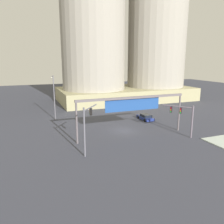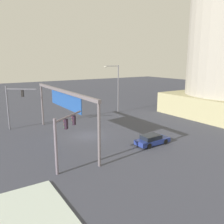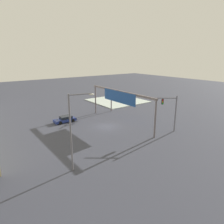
# 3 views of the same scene
# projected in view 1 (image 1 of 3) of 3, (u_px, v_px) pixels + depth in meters

# --- Properties ---
(ground_plane) EXTENTS (169.51, 169.51, 0.00)m
(ground_plane) POSITION_uv_depth(u_px,v_px,m) (124.00, 131.00, 39.65)
(ground_plane) COLOR #383A47
(traffic_signal_near_corner) EXTENTS (2.84, 3.68, 6.37)m
(traffic_signal_near_corner) POSITION_uv_depth(u_px,v_px,m) (87.00, 123.00, 28.93)
(traffic_signal_near_corner) COLOR slate
(traffic_signal_near_corner) RESTS_ON ground
(traffic_signal_opposite_side) EXTENTS (3.13, 3.94, 5.14)m
(traffic_signal_opposite_side) POSITION_uv_depth(u_px,v_px,m) (184.00, 115.00, 35.84)
(traffic_signal_opposite_side) COLOR slate
(traffic_signal_opposite_side) RESTS_ON ground
(streetlamp_curved_arm) EXTENTS (0.89, 2.85, 9.01)m
(streetlamp_curved_arm) POSITION_uv_depth(u_px,v_px,m) (54.00, 95.00, 45.31)
(streetlamp_curved_arm) COLOR slate
(streetlamp_curved_arm) RESTS_ON ground
(overhead_sign_gantry) EXTENTS (18.22, 0.43, 6.47)m
(overhead_sign_gantry) POSITION_uv_depth(u_px,v_px,m) (133.00, 104.00, 35.59)
(overhead_sign_gantry) COLOR #625A5E
(overhead_sign_gantry) RESTS_ON ground
(sedan_car_approaching) EXTENTS (2.00, 4.34, 1.21)m
(sedan_car_approaching) POSITION_uv_depth(u_px,v_px,m) (145.00, 117.00, 46.62)
(sedan_car_approaching) COLOR navy
(sedan_car_approaching) RESTS_ON ground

